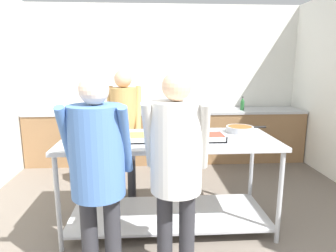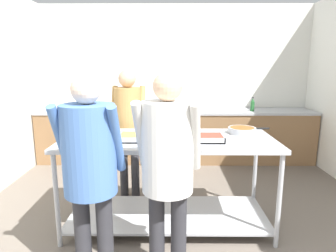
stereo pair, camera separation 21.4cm
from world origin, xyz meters
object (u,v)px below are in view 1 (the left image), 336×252
sauce_pan (240,129)px  serving_tray_vegetables (200,137)px  guest_serving_right (97,162)px  broccoli_bowl (80,132)px  cook_behind_counter (124,120)px  serving_tray_roast (146,138)px  guest_serving_left (176,158)px  plate_stack (105,137)px  water_bottle (242,104)px

sauce_pan → serving_tray_vegetables: bearing=-147.9°
sauce_pan → guest_serving_right: 1.67m
broccoli_bowl → guest_serving_right: bearing=-70.6°
serving_tray_vegetables → cook_behind_counter: cook_behind_counter is taller
serving_tray_roast → serving_tray_vegetables: size_ratio=1.06×
serving_tray_roast → serving_tray_vegetables: 0.52m
cook_behind_counter → guest_serving_left: bearing=-71.5°
serving_tray_vegetables → cook_behind_counter: (-0.78, 0.80, 0.03)m
guest_serving_right → cook_behind_counter: size_ratio=1.00×
guest_serving_left → guest_serving_right: bearing=-178.0°
plate_stack → serving_tray_vegetables: size_ratio=0.53×
guest_serving_left → broccoli_bowl: bearing=134.7°
plate_stack → serving_tray_vegetables: 0.93m
sauce_pan → broccoli_bowl: bearing=-177.4°
serving_tray_roast → cook_behind_counter: (-0.27, 0.78, 0.03)m
broccoli_bowl → plate_stack: bearing=-23.1°
serving_tray_vegetables → sauce_pan: (0.48, 0.30, 0.01)m
plate_stack → cook_behind_counter: bearing=78.6°
broccoli_bowl → plate_stack: size_ratio=0.83×
serving_tray_vegetables → cook_behind_counter: bearing=134.3°
plate_stack → guest_serving_right: size_ratio=0.16×
serving_tray_vegetables → serving_tray_roast: bearing=177.2°
plate_stack → serving_tray_vegetables: (0.92, -0.12, 0.01)m
broccoli_bowl → sauce_pan: size_ratio=0.48×
broccoli_bowl → guest_serving_right: size_ratio=0.13×
plate_stack → serving_tray_roast: bearing=-12.8°
broccoli_bowl → guest_serving_left: (0.89, -0.90, 0.01)m
guest_serving_right → cook_behind_counter: same height
guest_serving_left → cook_behind_counter: 1.56m
serving_tray_roast → sauce_pan: size_ratio=1.16×
serving_tray_roast → guest_serving_left: guest_serving_left is taller
guest_serving_left → guest_serving_right: (-0.57, -0.02, -0.01)m
plate_stack → sauce_pan: 1.42m
broccoli_bowl → serving_tray_vegetables: broccoli_bowl is taller
serving_tray_roast → plate_stack: bearing=167.2°
serving_tray_vegetables → water_bottle: (1.09, 2.16, 0.02)m
sauce_pan → guest_serving_left: (-0.78, -0.98, 0.01)m
sauce_pan → water_bottle: (0.61, 1.85, 0.01)m
serving_tray_vegetables → water_bottle: water_bottle is taller
broccoli_bowl → sauce_pan: (1.67, 0.08, -0.01)m
cook_behind_counter → serving_tray_roast: bearing=-71.0°
guest_serving_right → cook_behind_counter: 1.50m
serving_tray_roast → water_bottle: (1.61, 2.13, 0.02)m
guest_serving_right → water_bottle: size_ratio=6.94×
plate_stack → serving_tray_vegetables: bearing=-7.3°
sauce_pan → water_bottle: bearing=71.9°
serving_tray_roast → guest_serving_left: bearing=-72.1°
guest_serving_right → sauce_pan: bearing=36.5°
serving_tray_vegetables → sauce_pan: 0.57m
serving_tray_roast → guest_serving_left: size_ratio=0.31×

